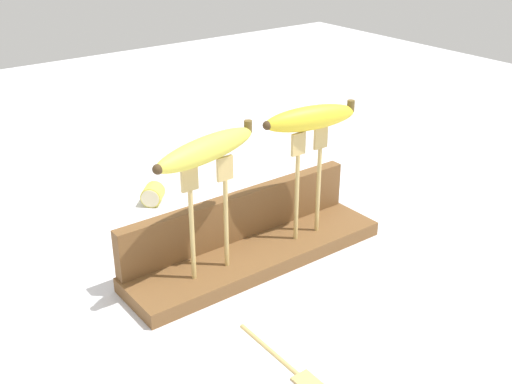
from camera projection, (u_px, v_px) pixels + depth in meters
name	position (u px, v px, depth m)	size (l,w,h in m)	color
ground_plane	(256.00, 261.00, 1.02)	(3.00, 3.00, 0.00)	silver
wooden_board	(256.00, 255.00, 1.01)	(0.44, 0.12, 0.02)	brown
board_backstop	(239.00, 216.00, 1.02)	(0.43, 0.02, 0.08)	brown
fork_stand_left	(209.00, 208.00, 0.90)	(0.08, 0.01, 0.18)	tan
fork_stand_right	(308.00, 174.00, 1.00)	(0.07, 0.01, 0.18)	tan
banana_raised_left	(207.00, 149.00, 0.86)	(0.19, 0.08, 0.04)	#DBD147
banana_raised_right	(310.00, 118.00, 0.96)	(0.16, 0.06, 0.04)	yellow
fork_fallen_near	(289.00, 365.00, 0.79)	(0.03, 0.16, 0.01)	tan
banana_chunk_near	(153.00, 194.00, 1.20)	(0.05, 0.05, 0.04)	#DBD147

